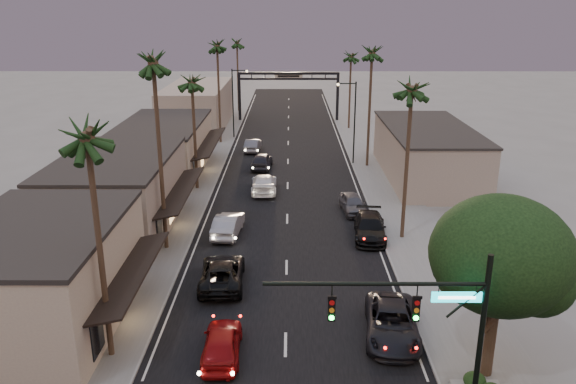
{
  "coord_description": "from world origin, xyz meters",
  "views": [
    {
      "loc": [
        0.21,
        -14.82,
        16.4
      ],
      "look_at": [
        0.07,
        27.43,
        2.5
      ],
      "focal_mm": 35.0,
      "sensor_mm": 36.0,
      "label": 1
    }
  ],
  "objects_px": {
    "palm_ra": "(412,84)",
    "oncoming_pickup": "(222,272)",
    "traffic_signal": "(433,320)",
    "arch": "(288,84)",
    "palm_rb": "(372,49)",
    "palm_ld": "(217,43)",
    "streetlight_left": "(235,98)",
    "curbside_black": "(370,227)",
    "palm_rc": "(351,53)",
    "palm_far": "(237,40)",
    "corner_tree": "(503,260)",
    "palm_lb": "(153,57)",
    "oncoming_silver": "(228,225)",
    "palm_lc": "(192,77)",
    "oncoming_red": "(222,343)",
    "palm_la": "(86,129)",
    "streetlight_right": "(352,116)",
    "curbside_near": "(392,323)"
  },
  "relations": [
    {
      "from": "palm_ld",
      "to": "curbside_black",
      "type": "bearing_deg",
      "value": -64.39
    },
    {
      "from": "curbside_near",
      "to": "arch",
      "type": "bearing_deg",
      "value": 101.7
    },
    {
      "from": "oncoming_red",
      "to": "palm_rb",
      "type": "bearing_deg",
      "value": -109.93
    },
    {
      "from": "streetlight_left",
      "to": "palm_ld",
      "type": "height_order",
      "value": "palm_ld"
    },
    {
      "from": "palm_lb",
      "to": "streetlight_left",
      "type": "bearing_deg",
      "value": 87.33
    },
    {
      "from": "arch",
      "to": "palm_rc",
      "type": "distance_m",
      "value": 11.59
    },
    {
      "from": "streetlight_right",
      "to": "palm_rc",
      "type": "distance_m",
      "value": 19.75
    },
    {
      "from": "arch",
      "to": "streetlight_left",
      "type": "height_order",
      "value": "streetlight_left"
    },
    {
      "from": "palm_ra",
      "to": "oncoming_pickup",
      "type": "distance_m",
      "value": 18.06
    },
    {
      "from": "corner_tree",
      "to": "curbside_black",
      "type": "relative_size",
      "value": 1.57
    },
    {
      "from": "palm_lc",
      "to": "corner_tree",
      "type": "bearing_deg",
      "value": -57.66
    },
    {
      "from": "palm_la",
      "to": "palm_rb",
      "type": "xyz_separation_m",
      "value": [
        17.2,
        35.0,
        0.97
      ]
    },
    {
      "from": "arch",
      "to": "palm_lc",
      "type": "xyz_separation_m",
      "value": [
        -8.6,
        -34.0,
        4.94
      ]
    },
    {
      "from": "streetlight_right",
      "to": "palm_lc",
      "type": "relative_size",
      "value": 0.74
    },
    {
      "from": "palm_lc",
      "to": "palm_ra",
      "type": "distance_m",
      "value": 20.99
    },
    {
      "from": "corner_tree",
      "to": "palm_lb",
      "type": "relative_size",
      "value": 0.58
    },
    {
      "from": "corner_tree",
      "to": "palm_ld",
      "type": "height_order",
      "value": "palm_ld"
    },
    {
      "from": "arch",
      "to": "streetlight_right",
      "type": "relative_size",
      "value": 1.69
    },
    {
      "from": "palm_rb",
      "to": "palm_ld",
      "type": "bearing_deg",
      "value": 147.4
    },
    {
      "from": "streetlight_left",
      "to": "curbside_black",
      "type": "height_order",
      "value": "streetlight_left"
    },
    {
      "from": "palm_ra",
      "to": "palm_rc",
      "type": "relative_size",
      "value": 1.08
    },
    {
      "from": "palm_rc",
      "to": "oncoming_silver",
      "type": "xyz_separation_m",
      "value": [
        -13.07,
        -39.34,
        -9.65
      ]
    },
    {
      "from": "curbside_black",
      "to": "oncoming_pickup",
      "type": "bearing_deg",
      "value": -138.52
    },
    {
      "from": "palm_lc",
      "to": "oncoming_pickup",
      "type": "bearing_deg",
      "value": -76.59
    },
    {
      "from": "arch",
      "to": "palm_la",
      "type": "distance_m",
      "value": 61.88
    },
    {
      "from": "palm_ra",
      "to": "palm_rb",
      "type": "height_order",
      "value": "palm_rb"
    },
    {
      "from": "corner_tree",
      "to": "palm_rb",
      "type": "xyz_separation_m",
      "value": [
        -0.88,
        36.55,
        6.44
      ]
    },
    {
      "from": "traffic_signal",
      "to": "arch",
      "type": "relative_size",
      "value": 0.56
    },
    {
      "from": "palm_rc",
      "to": "curbside_black",
      "type": "height_order",
      "value": "palm_rc"
    },
    {
      "from": "palm_lb",
      "to": "curbside_black",
      "type": "height_order",
      "value": "palm_lb"
    },
    {
      "from": "arch",
      "to": "palm_far",
      "type": "distance_m",
      "value": 12.96
    },
    {
      "from": "traffic_signal",
      "to": "oncoming_pickup",
      "type": "bearing_deg",
      "value": 127.44
    },
    {
      "from": "palm_lb",
      "to": "oncoming_pickup",
      "type": "height_order",
      "value": "palm_lb"
    },
    {
      "from": "corner_tree",
      "to": "oncoming_silver",
      "type": "bearing_deg",
      "value": 129.03
    },
    {
      "from": "traffic_signal",
      "to": "palm_lb",
      "type": "xyz_separation_m",
      "value": [
        -14.29,
        18.0,
        8.3
      ]
    },
    {
      "from": "palm_rb",
      "to": "palm_lb",
      "type": "bearing_deg",
      "value": -128.02
    },
    {
      "from": "traffic_signal",
      "to": "arch",
      "type": "xyz_separation_m",
      "value": [
        -5.69,
        66.0,
        0.45
      ]
    },
    {
      "from": "palm_rc",
      "to": "arch",
      "type": "bearing_deg",
      "value": 145.11
    },
    {
      "from": "arch",
      "to": "oncoming_silver",
      "type": "height_order",
      "value": "arch"
    },
    {
      "from": "palm_ld",
      "to": "oncoming_pickup",
      "type": "bearing_deg",
      "value": -83.14
    },
    {
      "from": "arch",
      "to": "palm_rb",
      "type": "distance_m",
      "value": 28.24
    },
    {
      "from": "palm_rc",
      "to": "palm_far",
      "type": "relative_size",
      "value": 0.92
    },
    {
      "from": "palm_lc",
      "to": "palm_rc",
      "type": "xyz_separation_m",
      "value": [
        17.2,
        28.0,
        0.0
      ]
    },
    {
      "from": "palm_la",
      "to": "palm_far",
      "type": "xyz_separation_m",
      "value": [
        0.3,
        69.0,
        0.0
      ]
    },
    {
      "from": "corner_tree",
      "to": "oncoming_red",
      "type": "distance_m",
      "value": 13.71
    },
    {
      "from": "oncoming_red",
      "to": "curbside_black",
      "type": "height_order",
      "value": "curbside_black"
    },
    {
      "from": "streetlight_left",
      "to": "palm_rc",
      "type": "bearing_deg",
      "value": 21.14
    },
    {
      "from": "streetlight_left",
      "to": "palm_rc",
      "type": "height_order",
      "value": "palm_rc"
    },
    {
      "from": "curbside_black",
      "to": "streetlight_right",
      "type": "bearing_deg",
      "value": 93.15
    },
    {
      "from": "corner_tree",
      "to": "palm_rb",
      "type": "height_order",
      "value": "palm_rb"
    }
  ]
}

